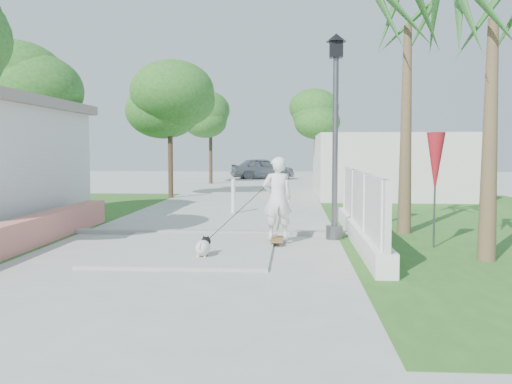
# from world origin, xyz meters

# --- Properties ---
(ground) EXTENTS (90.00, 90.00, 0.00)m
(ground) POSITION_xyz_m (0.00, 0.00, 0.00)
(ground) COLOR #B7B7B2
(ground) RESTS_ON ground
(path_strip) EXTENTS (3.20, 36.00, 0.06)m
(path_strip) POSITION_xyz_m (0.00, 20.00, 0.03)
(path_strip) COLOR #B7B7B2
(path_strip) RESTS_ON ground
(curb) EXTENTS (6.50, 0.25, 0.10)m
(curb) POSITION_xyz_m (0.00, 6.00, 0.05)
(curb) COLOR #999993
(curb) RESTS_ON ground
(grass_right) EXTENTS (8.00, 20.00, 0.01)m
(grass_right) POSITION_xyz_m (7.00, 8.00, 0.01)
(grass_right) COLOR #2F631F
(grass_right) RESTS_ON ground
(pink_wall) EXTENTS (0.45, 8.20, 0.80)m
(pink_wall) POSITION_xyz_m (-3.30, 3.55, 0.31)
(pink_wall) COLOR #CD7669
(pink_wall) RESTS_ON ground
(lattice_fence) EXTENTS (0.35, 7.00, 1.50)m
(lattice_fence) POSITION_xyz_m (3.40, 5.00, 0.54)
(lattice_fence) COLOR white
(lattice_fence) RESTS_ON ground
(building_right) EXTENTS (6.00, 8.00, 2.60)m
(building_right) POSITION_xyz_m (6.00, 18.00, 1.30)
(building_right) COLOR silver
(building_right) RESTS_ON ground
(street_lamp) EXTENTS (0.44, 0.44, 4.44)m
(street_lamp) POSITION_xyz_m (2.90, 5.50, 2.43)
(street_lamp) COLOR #59595E
(street_lamp) RESTS_ON ground
(bollard) EXTENTS (0.14, 0.14, 1.09)m
(bollard) POSITION_xyz_m (0.20, 10.00, 0.58)
(bollard) COLOR white
(bollard) RESTS_ON ground
(patio_umbrella) EXTENTS (0.36, 0.36, 2.30)m
(patio_umbrella) POSITION_xyz_m (4.80, 4.50, 1.69)
(patio_umbrella) COLOR #59595E
(patio_umbrella) RESTS_ON ground
(tree_left_mid) EXTENTS (3.20, 3.20, 4.85)m
(tree_left_mid) POSITION_xyz_m (-5.48, 8.48, 3.50)
(tree_left_mid) COLOR #4C3826
(tree_left_mid) RESTS_ON ground
(tree_path_left) EXTENTS (3.40, 3.40, 5.23)m
(tree_path_left) POSITION_xyz_m (-2.98, 15.98, 3.82)
(tree_path_left) COLOR #4C3826
(tree_path_left) RESTS_ON ground
(tree_path_right) EXTENTS (3.00, 3.00, 4.79)m
(tree_path_right) POSITION_xyz_m (3.22, 19.98, 3.49)
(tree_path_right) COLOR #4C3826
(tree_path_right) RESTS_ON ground
(tree_path_far) EXTENTS (3.20, 3.20, 5.17)m
(tree_path_far) POSITION_xyz_m (-2.78, 25.98, 3.82)
(tree_path_far) COLOR #4C3826
(tree_path_far) RESTS_ON ground
(palm_far) EXTENTS (1.80, 1.80, 5.30)m
(palm_far) POSITION_xyz_m (4.60, 6.50, 4.48)
(palm_far) COLOR brown
(palm_far) RESTS_ON ground
(palm_near) EXTENTS (1.80, 1.80, 4.70)m
(palm_near) POSITION_xyz_m (5.40, 3.20, 3.95)
(palm_near) COLOR brown
(palm_near) RESTS_ON ground
(skateboarder) EXTENTS (1.62, 2.04, 1.81)m
(skateboarder) POSITION_xyz_m (1.08, 4.20, 0.79)
(skateboarder) COLOR olive
(skateboarder) RESTS_ON ground
(dog) EXTENTS (0.31, 0.60, 0.41)m
(dog) POSITION_xyz_m (0.40, 3.04, 0.22)
(dog) COLOR silver
(dog) RESTS_ON ground
(parked_car) EXTENTS (4.52, 2.80, 1.44)m
(parked_car) POSITION_xyz_m (-0.04, 31.05, 0.72)
(parked_car) COLOR #AAACB2
(parked_car) RESTS_ON ground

